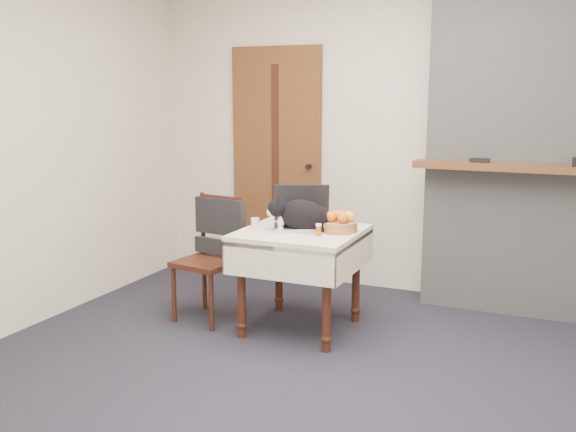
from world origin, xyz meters
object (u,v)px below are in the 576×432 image
cat (303,216)px  pill_bottle (319,230)px  door (277,164)px  cream_jar (255,223)px  fruit_basket (339,223)px  chair (214,240)px  side_table (301,246)px  laptop (302,217)px

cat → pill_bottle: 0.19m
door → cream_jar: size_ratio=30.29×
fruit_basket → door: bearing=131.3°
door → fruit_basket: 1.47m
cat → chair: (-0.69, 0.02, -0.23)m
fruit_basket → side_table: bearing=-165.9°
chair → pill_bottle: bearing=0.6°
laptop → cat: size_ratio=0.95×
door → chair: bearing=-88.2°
door → laptop: (0.68, -1.05, -0.23)m
laptop → chair: size_ratio=0.54×
cat → cream_jar: cat is taller
door → fruit_basket: bearing=-48.7°
cream_jar → chair: bearing=173.2°
door → chair: (0.04, -1.15, -0.43)m
laptop → fruit_basket: size_ratio=1.99×
fruit_basket → pill_bottle: bearing=-113.7°
door → cream_jar: 1.28m
chair → fruit_basket: bearing=12.4°
cat → pill_bottle: cat is taller
laptop → pill_bottle: 0.30m
door → laptop: 1.27m
pill_bottle → laptop: bearing=133.5°
pill_bottle → fruit_basket: (0.08, 0.18, 0.01)m
door → cat: door is taller
cat → cream_jar: 0.35m
chair → laptop: bearing=17.3°
cream_jar → chair: (-0.35, 0.04, -0.16)m
side_table → chair: size_ratio=0.87×
laptop → chair: (-0.64, -0.10, -0.20)m
cream_jar → pill_bottle: size_ratio=0.83×
side_table → chair: 0.67m
cat → fruit_basket: cat is taller
pill_bottle → cat: bearing=146.8°
side_table → fruit_basket: 0.31m
door → side_table: bearing=-58.4°
laptop → cat: (0.06, -0.12, 0.03)m
laptop → cat: laptop is taller
laptop → fruit_basket: laptop is taller
side_table → laptop: bearing=108.4°
cream_jar → pill_bottle: (0.49, -0.07, 0.01)m
chair → cream_jar: bearing=1.7°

